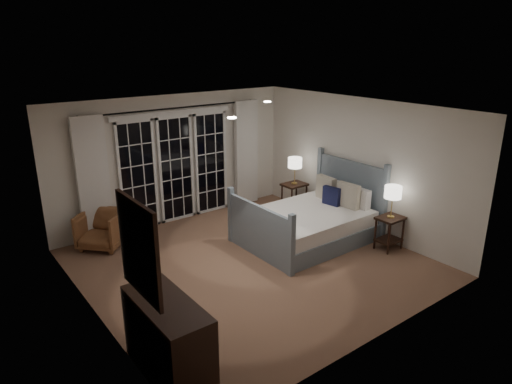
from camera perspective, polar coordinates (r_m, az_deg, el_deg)
floor at (r=7.54m, az=-0.64°, el=-8.90°), size 5.00×5.00×0.00m
ceiling at (r=6.76m, az=-0.72°, el=10.27°), size 5.00×5.00×0.00m
wall_left at (r=6.00m, az=-20.27°, el=-4.39°), size 0.02×5.00×2.50m
wall_right at (r=8.71m, az=12.66°, el=3.28°), size 0.02×5.00×2.50m
wall_back at (r=9.10m, az=-10.13°, el=4.09°), size 5.00×0.02×2.50m
wall_front at (r=5.39m, az=15.49°, el=-6.50°), size 5.00×0.02×2.50m
french_doors at (r=9.11m, az=-9.96°, el=3.07°), size 2.50×0.04×2.20m
curtain_rod at (r=8.82m, az=-10.20°, el=10.27°), size 3.50×0.03×0.03m
curtain_left at (r=8.42m, az=-19.69°, el=1.41°), size 0.55×0.10×2.25m
curtain_right at (r=9.86m, az=-1.23°, el=4.89°), size 0.55×0.10×2.25m
downlight_a at (r=7.72m, az=1.44°, el=11.21°), size 0.12×0.12×0.01m
downlight_b at (r=6.10m, az=-3.03°, el=9.25°), size 0.12×0.12×0.01m
bed at (r=8.32m, az=6.72°, el=-3.80°), size 2.26×1.62×1.32m
nightstand_left at (r=8.21m, az=16.35°, el=-4.36°), size 0.45×0.36×0.59m
nightstand_right at (r=9.57m, az=4.79°, el=-0.19°), size 0.48×0.39×0.63m
lamp_left at (r=7.99m, az=16.76°, el=-0.07°), size 0.29×0.29×0.56m
lamp_right at (r=9.38m, az=4.90°, el=3.63°), size 0.29×0.29×0.56m
armchair at (r=8.41m, az=-18.69°, el=-4.46°), size 1.01×1.01×0.66m
dresser at (r=5.22m, az=-10.92°, el=-17.44°), size 0.52×1.22×0.87m
mirror at (r=4.57m, az=-14.42°, el=-6.90°), size 0.05×0.85×1.00m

